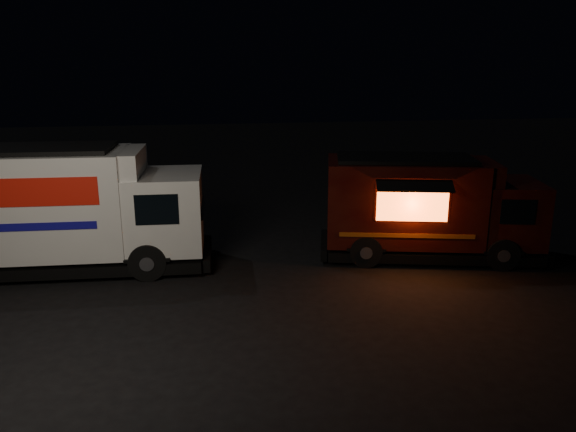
% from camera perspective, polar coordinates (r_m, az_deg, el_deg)
% --- Properties ---
extents(ground, '(80.00, 80.00, 0.00)m').
position_cam_1_polar(ground, '(13.51, -8.50, -8.76)').
color(ground, black).
rests_on(ground, ground).
extents(white_truck, '(7.54, 2.86, 3.37)m').
position_cam_1_polar(white_truck, '(16.13, -21.34, 0.68)').
color(white_truck, silver).
rests_on(white_truck, ground).
extents(red_truck, '(6.66, 3.68, 2.93)m').
position_cam_1_polar(red_truck, '(16.58, 14.38, 0.85)').
color(red_truck, '#38110A').
rests_on(red_truck, ground).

